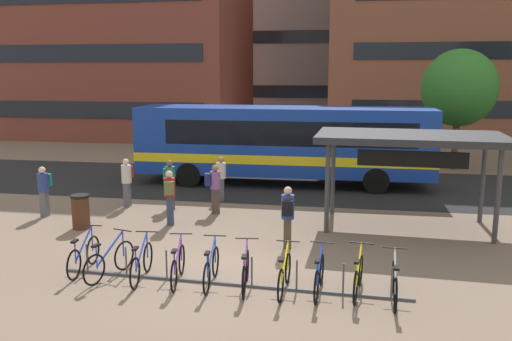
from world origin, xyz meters
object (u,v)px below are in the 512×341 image
object	(u,v)px
city_bus	(282,142)
parked_bicycle_purple_3	(178,266)
commuter_olive_pack_0	(221,175)
street_tree_0	(459,88)
trash_bin	(81,211)
commuter_black_pack_5	(288,213)
parked_bicycle_blue_1	(110,261)
parked_bicycle_blue_2	(142,264)
parked_bicycle_yellow_6	(284,275)
transit_shelter	(410,141)
parked_bicycle_purple_5	(246,272)
commuter_olive_pack_3	(170,194)
commuter_teal_pack_6	(170,181)
parked_bicycle_blue_4	(211,268)
commuter_red_pack_2	(127,179)
parked_bicycle_silver_9	(395,284)
parked_bicycle_yellow_8	(358,277)
parked_bicycle_blue_0	(84,256)
commuter_navy_pack_1	(214,186)
commuter_teal_pack_4	(44,188)
parked_bicycle_blue_7	(319,277)

from	to	relation	value
city_bus	parked_bicycle_purple_3	world-z (taller)	city_bus
parked_bicycle_purple_3	commuter_olive_pack_0	bearing A→B (deg)	-2.04
street_tree_0	trash_bin	bearing A→B (deg)	-136.67
commuter_black_pack_5	trash_bin	distance (m)	6.36
parked_bicycle_blue_1	parked_bicycle_purple_3	xyz separation A→B (m)	(1.64, -0.04, 0.00)
trash_bin	street_tree_0	bearing A→B (deg)	43.33
parked_bicycle_blue_2	parked_bicycle_yellow_6	bearing A→B (deg)	-97.89
commuter_black_pack_5	trash_bin	size ratio (longest dim) A/B	1.62
transit_shelter	city_bus	bearing A→B (deg)	131.40
commuter_black_pack_5	street_tree_0	world-z (taller)	street_tree_0
parked_bicycle_purple_5	commuter_olive_pack_0	distance (m)	8.12
commuter_olive_pack_3	commuter_teal_pack_6	size ratio (longest dim) A/B	0.99
parked_bicycle_purple_3	parked_bicycle_blue_4	bearing A→B (deg)	-98.78
parked_bicycle_blue_4	parked_bicycle_purple_5	distance (m)	0.78
parked_bicycle_blue_4	commuter_red_pack_2	distance (m)	7.79
parked_bicycle_silver_9	street_tree_0	bearing A→B (deg)	-12.03
parked_bicycle_blue_4	commuter_olive_pack_3	distance (m)	4.96
transit_shelter	street_tree_0	world-z (taller)	street_tree_0
parked_bicycle_purple_3	parked_bicycle_blue_4	xyz separation A→B (m)	(0.76, -0.00, 0.00)
parked_bicycle_blue_1	parked_bicycle_purple_3	distance (m)	1.64
parked_bicycle_purple_3	parked_bicycle_yellow_8	distance (m)	3.93
parked_bicycle_blue_0	parked_bicycle_yellow_8	distance (m)	6.32
commuter_red_pack_2	street_tree_0	bearing A→B (deg)	122.70
parked_bicycle_yellow_6	commuter_red_pack_2	bearing A→B (deg)	46.45
parked_bicycle_blue_0	commuter_olive_pack_3	distance (m)	4.13
transit_shelter	commuter_navy_pack_1	world-z (taller)	transit_shelter
parked_bicycle_silver_9	commuter_teal_pack_4	world-z (taller)	commuter_teal_pack_4
parked_bicycle_blue_2	parked_bicycle_purple_3	distance (m)	0.86
commuter_olive_pack_0	commuter_teal_pack_4	bearing A→B (deg)	-68.61
parked_bicycle_purple_5	commuter_teal_pack_6	world-z (taller)	commuter_teal_pack_6
parked_bicycle_blue_0	street_tree_0	bearing A→B (deg)	-38.72
commuter_black_pack_5	parked_bicycle_blue_4	bearing A→B (deg)	148.48
parked_bicycle_yellow_8	commuter_teal_pack_6	xyz separation A→B (m)	(-6.20, 6.04, 0.60)
parked_bicycle_blue_4	parked_bicycle_silver_9	xyz separation A→B (m)	(3.89, -0.18, 0.00)
parked_bicycle_purple_3	commuter_teal_pack_6	size ratio (longest dim) A/B	1.00
parked_bicycle_purple_5	commuter_navy_pack_1	world-z (taller)	commuter_navy_pack_1
parked_bicycle_blue_1	parked_bicycle_purple_5	distance (m)	3.19
parked_bicycle_blue_0	commuter_navy_pack_1	xyz separation A→B (m)	(1.73, 5.57, 0.56)
parked_bicycle_blue_4	parked_bicycle_yellow_6	size ratio (longest dim) A/B	1.00
parked_bicycle_yellow_6	street_tree_0	bearing A→B (deg)	-20.01
parked_bicycle_yellow_6	transit_shelter	size ratio (longest dim) A/B	0.31
commuter_olive_pack_0	trash_bin	bearing A→B (deg)	-48.06
commuter_red_pack_2	commuter_navy_pack_1	bearing A→B (deg)	78.83
parked_bicycle_purple_3	commuter_navy_pack_1	xyz separation A→B (m)	(-0.66, 5.82, 0.56)
parked_bicycle_blue_4	parked_bicycle_blue_0	bearing A→B (deg)	81.45
parked_bicycle_purple_3	parked_bicycle_blue_7	distance (m)	3.12
parked_bicycle_blue_1	parked_bicycle_blue_4	size ratio (longest dim) A/B	0.97
parked_bicycle_purple_3	parked_bicycle_silver_9	size ratio (longest dim) A/B	0.99
parked_bicycle_purple_3	parked_bicycle_blue_4	size ratio (longest dim) A/B	0.99
parked_bicycle_blue_2	commuter_red_pack_2	world-z (taller)	commuter_red_pack_2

